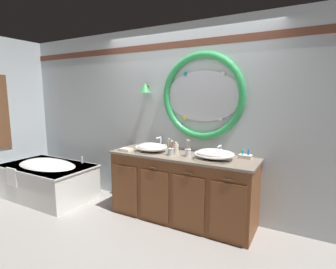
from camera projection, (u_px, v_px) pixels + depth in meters
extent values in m
plane|color=gray|center=(163.00, 224.00, 3.34)|extent=(14.00, 14.00, 0.00)
cube|color=silver|center=(184.00, 120.00, 3.65)|extent=(6.40, 0.08, 2.60)
cube|color=brown|center=(183.00, 44.00, 3.46)|extent=(6.27, 0.01, 0.09)
ellipsoid|color=silver|center=(202.00, 96.00, 3.42)|extent=(1.06, 0.02, 0.66)
torus|color=green|center=(202.00, 96.00, 3.41)|extent=(1.15, 0.09, 1.15)
cube|color=purple|center=(242.00, 93.00, 3.15)|extent=(0.05, 0.01, 0.05)
cube|color=silver|center=(223.00, 73.00, 3.23)|extent=(0.04, 0.01, 0.04)
cube|color=teal|center=(185.00, 74.00, 3.48)|extent=(0.04, 0.01, 0.04)
cube|color=purple|center=(167.00, 94.00, 3.66)|extent=(0.05, 0.01, 0.05)
cube|color=yellow|center=(185.00, 118.00, 3.57)|extent=(0.05, 0.01, 0.05)
cube|color=silver|center=(220.00, 119.00, 3.32)|extent=(0.05, 0.01, 0.05)
cylinder|color=#4C3823|center=(147.00, 86.00, 3.78)|extent=(0.02, 0.09, 0.02)
cone|color=green|center=(145.00, 88.00, 3.74)|extent=(0.17, 0.17, 0.14)
cube|color=brown|center=(182.00, 188.00, 3.44)|extent=(1.90, 0.58, 0.85)
cube|color=gray|center=(182.00, 156.00, 3.37)|extent=(1.93, 0.62, 0.03)
cube|color=gray|center=(191.00, 157.00, 3.62)|extent=(1.90, 0.02, 0.11)
cube|color=brown|center=(125.00, 189.00, 3.53)|extent=(0.40, 0.02, 0.65)
cylinder|color=#422D1E|center=(123.00, 163.00, 3.46)|extent=(0.10, 0.01, 0.01)
cube|color=brown|center=(154.00, 196.00, 3.30)|extent=(0.40, 0.02, 0.65)
cylinder|color=#422D1E|center=(153.00, 168.00, 3.23)|extent=(0.10, 0.01, 0.01)
cube|color=brown|center=(188.00, 203.00, 3.07)|extent=(0.40, 0.02, 0.65)
cylinder|color=#422D1E|center=(188.00, 173.00, 3.00)|extent=(0.10, 0.01, 0.01)
cube|color=brown|center=(228.00, 212.00, 2.84)|extent=(0.40, 0.02, 0.65)
cylinder|color=#422D1E|center=(229.00, 180.00, 2.78)|extent=(0.10, 0.01, 0.01)
cube|color=white|center=(48.00, 181.00, 4.20)|extent=(1.46, 0.84, 0.54)
ellipsoid|color=white|center=(47.00, 168.00, 4.17)|extent=(1.20, 0.65, 0.28)
cube|color=white|center=(47.00, 166.00, 4.16)|extent=(1.49, 0.87, 0.02)
cylinder|color=silver|center=(82.00, 160.00, 4.27)|extent=(0.04, 0.04, 0.11)
cylinder|color=silver|center=(47.00, 168.00, 4.17)|extent=(0.04, 0.04, 0.01)
cube|color=white|center=(12.00, 177.00, 3.94)|extent=(0.24, 0.02, 0.28)
ellipsoid|color=white|center=(151.00, 147.00, 3.55)|extent=(0.42, 0.32, 0.12)
torus|color=white|center=(151.00, 147.00, 3.55)|extent=(0.44, 0.44, 0.02)
cylinder|color=silver|center=(151.00, 147.00, 3.55)|extent=(0.03, 0.03, 0.01)
ellipsoid|color=white|center=(214.00, 154.00, 3.12)|extent=(0.46, 0.30, 0.13)
torus|color=white|center=(214.00, 154.00, 3.12)|extent=(0.48, 0.48, 0.02)
cylinder|color=silver|center=(214.00, 154.00, 3.12)|extent=(0.03, 0.03, 0.01)
cylinder|color=silver|center=(161.00, 147.00, 3.77)|extent=(0.05, 0.05, 0.02)
cylinder|color=silver|center=(161.00, 142.00, 3.76)|extent=(0.02, 0.02, 0.14)
sphere|color=silver|center=(161.00, 137.00, 3.75)|extent=(0.03, 0.03, 0.03)
cylinder|color=silver|center=(158.00, 138.00, 3.69)|extent=(0.02, 0.12, 0.02)
cylinder|color=silver|center=(156.00, 146.00, 3.80)|extent=(0.04, 0.04, 0.06)
cylinder|color=silver|center=(165.00, 147.00, 3.73)|extent=(0.04, 0.04, 0.06)
cube|color=silver|center=(156.00, 143.00, 3.80)|extent=(0.05, 0.01, 0.01)
cube|color=silver|center=(165.00, 144.00, 3.72)|extent=(0.05, 0.01, 0.01)
cylinder|color=silver|center=(221.00, 154.00, 3.34)|extent=(0.05, 0.05, 0.02)
cylinder|color=silver|center=(221.00, 150.00, 3.33)|extent=(0.02, 0.02, 0.11)
sphere|color=silver|center=(221.00, 146.00, 3.32)|extent=(0.03, 0.03, 0.03)
cylinder|color=silver|center=(219.00, 146.00, 3.27)|extent=(0.02, 0.12, 0.02)
cylinder|color=silver|center=(215.00, 152.00, 3.37)|extent=(0.04, 0.04, 0.06)
cylinder|color=silver|center=(226.00, 153.00, 3.30)|extent=(0.04, 0.04, 0.06)
cube|color=silver|center=(215.00, 150.00, 3.37)|extent=(0.05, 0.01, 0.01)
cube|color=silver|center=(227.00, 151.00, 3.29)|extent=(0.05, 0.01, 0.01)
cylinder|color=silver|center=(171.00, 152.00, 3.32)|extent=(0.07, 0.07, 0.09)
torus|color=silver|center=(171.00, 149.00, 3.32)|extent=(0.08, 0.08, 0.01)
cylinder|color=#E0383D|center=(172.00, 148.00, 3.31)|extent=(0.03, 0.03, 0.17)
cube|color=white|center=(172.00, 141.00, 3.29)|extent=(0.02, 0.02, 0.03)
cylinder|color=yellow|center=(169.00, 147.00, 3.33)|extent=(0.03, 0.04, 0.18)
cube|color=white|center=(169.00, 139.00, 3.31)|extent=(0.02, 0.03, 0.03)
cylinder|color=white|center=(188.00, 153.00, 3.27)|extent=(0.07, 0.07, 0.09)
torus|color=white|center=(188.00, 149.00, 3.26)|extent=(0.08, 0.08, 0.01)
cylinder|color=orange|center=(189.00, 148.00, 3.25)|extent=(0.01, 0.01, 0.18)
cube|color=white|center=(189.00, 140.00, 3.23)|extent=(0.02, 0.02, 0.02)
cylinder|color=blue|center=(188.00, 148.00, 3.27)|extent=(0.02, 0.02, 0.18)
cube|color=white|center=(188.00, 141.00, 3.25)|extent=(0.01, 0.02, 0.02)
cylinder|color=pink|center=(187.00, 148.00, 3.25)|extent=(0.01, 0.03, 0.19)
cube|color=white|center=(187.00, 140.00, 3.23)|extent=(0.02, 0.02, 0.02)
cylinder|color=#EFE5C6|center=(176.00, 149.00, 3.41)|extent=(0.07, 0.07, 0.13)
cylinder|color=silver|center=(176.00, 143.00, 3.40)|extent=(0.04, 0.04, 0.02)
cylinder|color=silver|center=(175.00, 142.00, 3.38)|extent=(0.01, 0.04, 0.01)
cube|color=beige|center=(126.00, 150.00, 3.61)|extent=(0.17, 0.13, 0.02)
cube|color=beige|center=(126.00, 149.00, 3.60)|extent=(0.16, 0.13, 0.02)
cube|color=beige|center=(245.00, 157.00, 3.17)|extent=(0.15, 0.11, 0.04)
cylinder|color=#19ADB2|center=(243.00, 152.00, 3.18)|extent=(0.02, 0.02, 0.06)
cylinder|color=blue|center=(248.00, 152.00, 3.14)|extent=(0.02, 0.02, 0.07)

